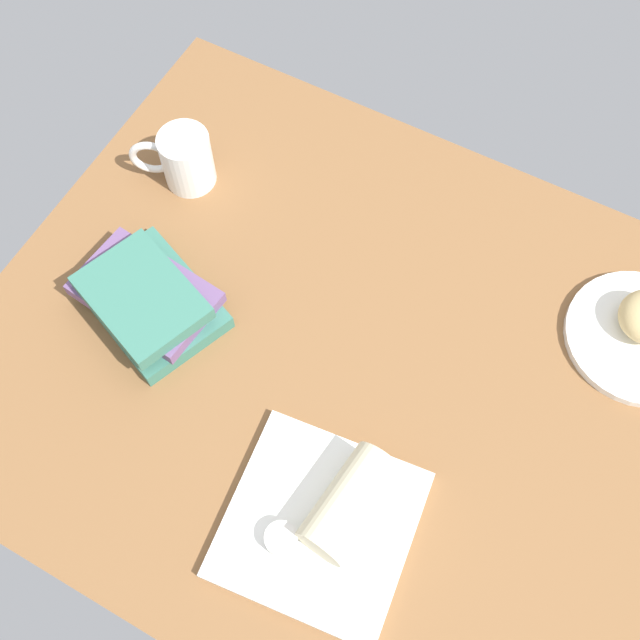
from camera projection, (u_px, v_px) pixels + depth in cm
name	position (u px, v px, depth cm)	size (l,w,h in cm)	color
dining_table	(347.00, 369.00, 116.24)	(110.00, 90.00, 4.00)	brown
round_plate	(639.00, 337.00, 115.61)	(21.98, 21.98, 1.40)	white
square_plate	(320.00, 524.00, 103.30)	(24.25, 24.25, 1.60)	white
sauce_cup	(281.00, 539.00, 100.38)	(4.41, 4.41, 2.46)	silver
breakfast_wrap	(350.00, 503.00, 100.22)	(7.09, 7.09, 14.59)	beige
book_stack	(147.00, 299.00, 115.23)	(25.21, 22.06, 7.70)	#387260
coffee_mug	(184.00, 159.00, 124.78)	(12.96, 8.65, 10.02)	white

